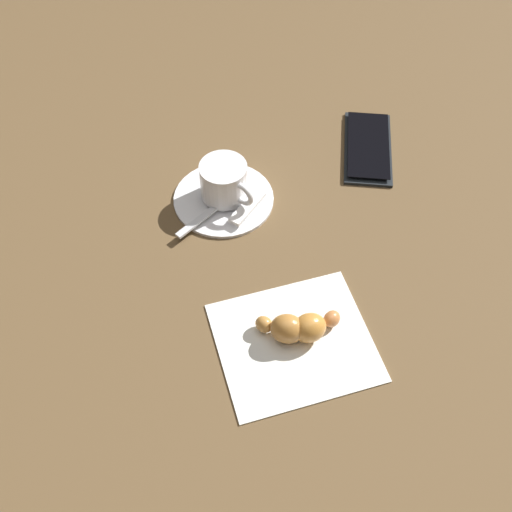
{
  "coord_description": "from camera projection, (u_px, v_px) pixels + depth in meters",
  "views": [
    {
      "loc": [
        0.41,
        -0.19,
        0.62
      ],
      "look_at": [
        -0.0,
        -0.02,
        0.02
      ],
      "focal_mm": 42.88,
      "sensor_mm": 36.0,
      "label": 1
    }
  ],
  "objects": [
    {
      "name": "sugar_packet",
      "position": [
        248.0,
        207.0,
        0.8
      ],
      "size": [
        0.05,
        0.06,
        0.01
      ],
      "primitive_type": "cube",
      "rotation": [
        0.0,
        0.0,
        8.46
      ],
      "color": "white",
      "rests_on": "saucer"
    },
    {
      "name": "espresso_cup",
      "position": [
        225.0,
        181.0,
        0.8
      ],
      "size": [
        0.08,
        0.06,
        0.05
      ],
      "color": "white",
      "rests_on": "saucer"
    },
    {
      "name": "teaspoon",
      "position": [
        223.0,
        201.0,
        0.81
      ],
      "size": [
        0.06,
        0.12,
        0.01
      ],
      "color": "silver",
      "rests_on": "saucer"
    },
    {
      "name": "cell_phone",
      "position": [
        368.0,
        147.0,
        0.88
      ],
      "size": [
        0.16,
        0.13,
        0.01
      ],
      "color": "black",
      "rests_on": "ground"
    },
    {
      "name": "croissant",
      "position": [
        300.0,
        327.0,
        0.68
      ],
      "size": [
        0.06,
        0.1,
        0.04
      ],
      "color": "#B77D3B",
      "rests_on": "napkin"
    },
    {
      "name": "saucer",
      "position": [
        224.0,
        198.0,
        0.82
      ],
      "size": [
        0.14,
        0.14,
        0.01
      ],
      "primitive_type": "cylinder",
      "color": "white",
      "rests_on": "ground"
    },
    {
      "name": "napkin",
      "position": [
        294.0,
        342.0,
        0.69
      ],
      "size": [
        0.17,
        0.19,
        0.0
      ],
      "primitive_type": "cube",
      "rotation": [
        0.0,
        0.0,
        -0.1
      ],
      "color": "white",
      "rests_on": "ground"
    },
    {
      "name": "ground_plane",
      "position": [
        269.0,
        262.0,
        0.76
      ],
      "size": [
        1.8,
        1.8,
        0.0
      ],
      "primitive_type": "plane",
      "color": "brown"
    }
  ]
}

